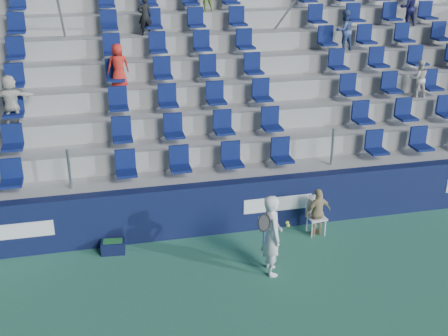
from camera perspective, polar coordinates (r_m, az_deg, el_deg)
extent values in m
plane|color=#307055|center=(10.29, 2.52, -14.81)|extent=(70.00, 70.00, 0.00)
cube|color=#10173D|center=(12.58, -1.25, -4.12)|extent=(24.00, 0.30, 1.20)
cube|color=white|center=(12.79, 5.50, -3.65)|extent=(1.60, 0.02, 0.34)
cube|color=#979692|center=(13.09, -1.77, -3.02)|extent=(24.00, 0.85, 1.20)
cube|color=#979692|center=(13.75, -2.48, -0.59)|extent=(24.00, 0.85, 1.70)
cube|color=#979692|center=(14.43, -3.13, 1.61)|extent=(24.00, 0.85, 2.20)
cube|color=#979692|center=(15.14, -3.72, 3.61)|extent=(24.00, 0.85, 2.70)
cube|color=#979692|center=(15.86, -4.25, 5.43)|extent=(24.00, 0.85, 3.20)
cube|color=#979692|center=(16.60, -4.75, 7.09)|extent=(24.00, 0.85, 3.70)
cube|color=#979692|center=(17.35, -5.20, 8.61)|extent=(24.00, 0.85, 4.20)
cube|color=#979692|center=(18.11, -5.62, 10.00)|extent=(24.00, 0.85, 4.70)
cube|color=#979692|center=(18.89, -6.01, 11.28)|extent=(24.00, 0.85, 5.20)
cube|color=#979692|center=(19.46, -6.33, 13.09)|extent=(24.00, 0.50, 6.20)
cube|color=#0D1951|center=(12.71, -1.82, 0.85)|extent=(16.05, 0.50, 0.70)
cube|color=#0D1951|center=(13.33, -2.57, 4.16)|extent=(16.05, 0.50, 0.70)
cube|color=#0D1951|center=(13.98, -3.25, 7.17)|extent=(16.05, 0.50, 0.70)
cube|color=#0D1951|center=(14.68, -3.88, 9.91)|extent=(16.05, 0.50, 0.70)
cube|color=#0D1951|center=(15.40, -4.46, 12.39)|extent=(16.05, 0.50, 0.70)
cube|color=#0D1951|center=(16.16, -5.00, 14.64)|extent=(16.05, 0.50, 0.70)
cylinder|color=gray|center=(15.13, -16.23, 14.48)|extent=(0.06, 7.68, 4.55)
cylinder|color=gray|center=(16.01, 6.52, 15.59)|extent=(0.06, 7.68, 4.55)
imported|color=beige|center=(13.83, -20.86, 6.52)|extent=(1.10, 0.46, 1.15)
imported|color=#3D5286|center=(16.67, 12.12, 13.51)|extent=(0.63, 0.54, 1.14)
imported|color=silver|center=(16.10, 19.18, 8.57)|extent=(0.56, 0.48, 1.00)
imported|color=black|center=(15.99, -8.05, 15.06)|extent=(0.42, 0.32, 1.05)
imported|color=red|center=(14.42, -10.70, 10.16)|extent=(0.58, 0.42, 1.10)
imported|color=#171745|center=(18.48, 18.23, 15.21)|extent=(0.57, 0.46, 1.07)
imported|color=white|center=(11.06, 4.91, -6.78)|extent=(0.45, 0.64, 1.68)
cylinder|color=navy|center=(10.72, 4.06, -7.00)|extent=(0.03, 0.03, 0.28)
torus|color=black|center=(10.58, 4.10, -5.59)|extent=(0.30, 0.17, 0.28)
plane|color=#262626|center=(10.58, 4.10, -5.59)|extent=(0.30, 0.16, 0.29)
sphere|color=#C8E034|center=(10.83, 6.55, -5.83)|extent=(0.07, 0.07, 0.07)
sphere|color=#C8E034|center=(10.87, 6.45, -5.54)|extent=(0.07, 0.07, 0.07)
cube|color=white|center=(12.78, 9.38, -4.99)|extent=(0.41, 0.41, 0.04)
cube|color=white|center=(12.82, 9.14, -3.68)|extent=(0.39, 0.07, 0.48)
cylinder|color=white|center=(12.69, 8.92, -6.24)|extent=(0.03, 0.03, 0.39)
cylinder|color=white|center=(12.80, 10.23, -6.06)|extent=(0.03, 0.03, 0.39)
cylinder|color=white|center=(12.95, 8.42, -5.59)|extent=(0.03, 0.03, 0.39)
cylinder|color=white|center=(13.06, 9.70, -5.43)|extent=(0.03, 0.03, 0.39)
imported|color=tan|center=(12.66, 9.51, -4.45)|extent=(0.71, 0.43, 1.13)
cube|color=#0E1433|center=(12.25, -11.19, -7.86)|extent=(0.52, 0.37, 0.27)
cube|color=#1E662D|center=(12.22, -11.21, -7.60)|extent=(0.43, 0.27, 0.16)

